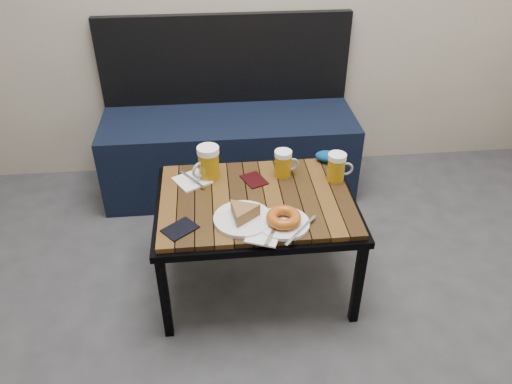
{
  "coord_description": "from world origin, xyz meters",
  "views": [
    {
      "loc": [
        -0.09,
        -0.76,
        1.67
      ],
      "look_at": [
        0.08,
        0.94,
        0.5
      ],
      "focal_mm": 35.0,
      "sensor_mm": 36.0,
      "label": 1
    }
  ],
  "objects": [
    {
      "name": "passport_burgundy",
      "position": [
        0.08,
        1.07,
        0.47
      ],
      "size": [
        0.12,
        0.14,
        0.01
      ],
      "primitive_type": "cube",
      "rotation": [
        0.0,
        0.0,
        0.4
      ],
      "color": "black",
      "rests_on": "cafe_table"
    },
    {
      "name": "napkin_right",
      "position": [
        0.08,
        0.68,
        0.48
      ],
      "size": [
        0.15,
        0.14,
        0.01
      ],
      "rotation": [
        0.0,
        0.0,
        -0.37
      ],
      "color": "white",
      "rests_on": "cafe_table"
    },
    {
      "name": "passport_navy",
      "position": [
        -0.23,
        0.75,
        0.48
      ],
      "size": [
        0.15,
        0.15,
        0.01
      ],
      "primitive_type": "cube",
      "rotation": [
        0.0,
        0.0,
        -0.89
      ],
      "color": "black",
      "rests_on": "cafe_table"
    },
    {
      "name": "beer_mug_right",
      "position": [
        0.44,
        1.04,
        0.54
      ],
      "size": [
        0.12,
        0.08,
        0.13
      ],
      "rotation": [
        0.0,
        0.0,
        -0.02
      ],
      "color": "#A97A0D",
      "rests_on": "cafe_table"
    },
    {
      "name": "knit_pouch",
      "position": [
        0.44,
        1.2,
        0.5
      ],
      "size": [
        0.13,
        0.11,
        0.05
      ],
      "primitive_type": "ellipsoid",
      "rotation": [
        0.0,
        0.0,
        -0.35
      ],
      "color": "#051381",
      "rests_on": "cafe_table"
    },
    {
      "name": "bench",
      "position": [
        0.01,
        1.76,
        0.27
      ],
      "size": [
        1.4,
        0.5,
        0.95
      ],
      "color": "black",
      "rests_on": "ground"
    },
    {
      "name": "plate_pie",
      "position": [
        0.01,
        0.79,
        0.5
      ],
      "size": [
        0.23,
        0.23,
        0.06
      ],
      "color": "white",
      "rests_on": "cafe_table"
    },
    {
      "name": "napkin_left",
      "position": [
        -0.19,
        1.09,
        0.48
      ],
      "size": [
        0.18,
        0.18,
        0.01
      ],
      "rotation": [
        0.0,
        0.0,
        0.53
      ],
      "color": "white",
      "rests_on": "cafe_table"
    },
    {
      "name": "beer_mug_centre",
      "position": [
        0.22,
        1.1,
        0.53
      ],
      "size": [
        0.12,
        0.08,
        0.12
      ],
      "rotation": [
        0.0,
        0.0,
        0.18
      ],
      "color": "#A97A0D",
      "rests_on": "cafe_table"
    },
    {
      "name": "beer_mug_left",
      "position": [
        -0.11,
        1.11,
        0.55
      ],
      "size": [
        0.14,
        0.13,
        0.15
      ],
      "rotation": [
        0.0,
        0.0,
        3.82
      ],
      "color": "#A97A0D",
      "rests_on": "cafe_table"
    },
    {
      "name": "cafe_table",
      "position": [
        0.08,
        0.94,
        0.43
      ],
      "size": [
        0.84,
        0.62,
        0.47
      ],
      "color": "black",
      "rests_on": "ground"
    },
    {
      "name": "plate_bagel",
      "position": [
        0.17,
        0.74,
        0.5
      ],
      "size": [
        0.23,
        0.24,
        0.06
      ],
      "color": "white",
      "rests_on": "cafe_table"
    }
  ]
}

